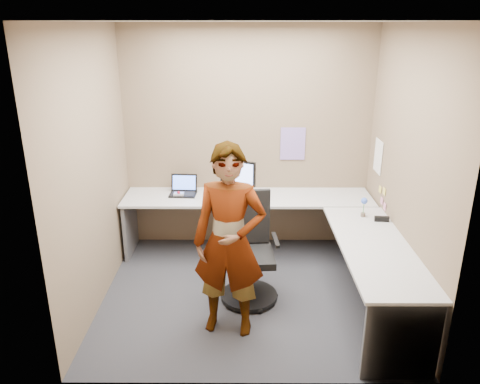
{
  "coord_description": "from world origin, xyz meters",
  "views": [
    {
      "loc": [
        -0.07,
        -4.26,
        2.69
      ],
      "look_at": [
        -0.09,
        0.25,
        1.05
      ],
      "focal_mm": 35.0,
      "sensor_mm": 36.0,
      "label": 1
    }
  ],
  "objects_px": {
    "office_chair": "(249,257)",
    "monitor": "(238,175)",
    "person": "(229,242)",
    "desk": "(288,228)"
  },
  "relations": [
    {
      "from": "monitor",
      "to": "person",
      "type": "relative_size",
      "value": 0.24
    },
    {
      "from": "office_chair",
      "to": "monitor",
      "type": "bearing_deg",
      "value": 92.8
    },
    {
      "from": "office_chair",
      "to": "desk",
      "type": "bearing_deg",
      "value": 39.3
    },
    {
      "from": "office_chair",
      "to": "person",
      "type": "height_order",
      "value": "person"
    },
    {
      "from": "desk",
      "to": "monitor",
      "type": "relative_size",
      "value": 7.16
    },
    {
      "from": "monitor",
      "to": "desk",
      "type": "bearing_deg",
      "value": -18.43
    },
    {
      "from": "office_chair",
      "to": "person",
      "type": "bearing_deg",
      "value": -112.91
    },
    {
      "from": "desk",
      "to": "office_chair",
      "type": "distance_m",
      "value": 0.62
    },
    {
      "from": "desk",
      "to": "monitor",
      "type": "distance_m",
      "value": 0.87
    },
    {
      "from": "desk",
      "to": "person",
      "type": "xyz_separation_m",
      "value": [
        -0.62,
        -0.96,
        0.29
      ]
    }
  ]
}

